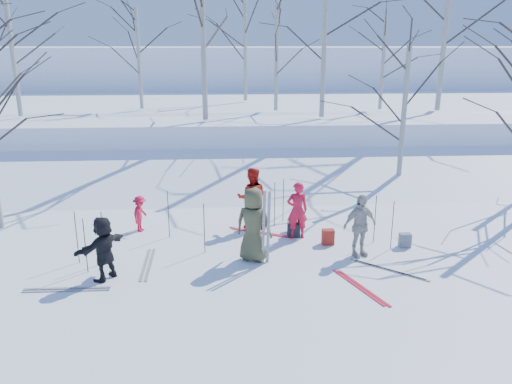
{
  "coord_description": "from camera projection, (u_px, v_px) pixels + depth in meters",
  "views": [
    {
      "loc": [
        -0.8,
        -11.67,
        5.21
      ],
      "look_at": [
        0.0,
        1.5,
        1.3
      ],
      "focal_mm": 35.0,
      "sensor_mm": 36.0,
      "label": 1
    }
  ],
  "objects": [
    {
      "name": "ski_pair_a",
      "position": [
        67.0,
        289.0,
        11.02
      ],
      "size": [
        0.23,
        1.9,
        0.02
      ],
      "primitive_type": null,
      "rotation": [
        0.0,
        0.0,
        1.56
      ],
      "color": "silver",
      "rests_on": "ground"
    },
    {
      "name": "ski_pole_c",
      "position": [
        204.0,
        228.0,
        12.81
      ],
      "size": [
        0.02,
        0.02,
        1.34
      ],
      "primitive_type": "cylinder",
      "color": "black",
      "rests_on": "ground"
    },
    {
      "name": "ski_pair_c",
      "position": [
        360.0,
        287.0,
        11.12
      ],
      "size": [
        1.49,
        2.04,
        0.02
      ],
      "primitive_type": null,
      "rotation": [
        0.0,
        0.0,
        0.37
      ],
      "color": "red",
      "rests_on": "ground"
    },
    {
      "name": "ski_pole_i",
      "position": [
        375.0,
        219.0,
        13.51
      ],
      "size": [
        0.02,
        0.02,
        1.34
      ],
      "primitive_type": "cylinder",
      "color": "black",
      "rests_on": "ground"
    },
    {
      "name": "skier_red_north",
      "position": [
        297.0,
        210.0,
        13.78
      ],
      "size": [
        0.61,
        0.42,
        1.62
      ],
      "primitive_type": "imported",
      "rotation": [
        0.0,
        0.0,
        3.19
      ],
      "color": "red",
      "rests_on": "ground"
    },
    {
      "name": "skier_olive_center",
      "position": [
        253.0,
        225.0,
        12.3
      ],
      "size": [
        1.08,
        0.91,
        1.88
      ],
      "primitive_type": "imported",
      "rotation": [
        0.0,
        0.0,
        2.73
      ],
      "color": "#47472A",
      "rests_on": "ground"
    },
    {
      "name": "backpack_dark",
      "position": [
        294.0,
        230.0,
        14.03
      ],
      "size": [
        0.34,
        0.24,
        0.4
      ],
      "primitive_type": "cube",
      "color": "black",
      "rests_on": "ground"
    },
    {
      "name": "ski_pole_f",
      "position": [
        85.0,
        246.0,
        11.7
      ],
      "size": [
        0.02,
        0.02,
        1.34
      ],
      "primitive_type": "cylinder",
      "color": "black",
      "rests_on": "ground"
    },
    {
      "name": "dog",
      "position": [
        295.0,
        223.0,
        14.33
      ],
      "size": [
        0.46,
        0.71,
        0.55
      ],
      "primitive_type": "imported",
      "rotation": [
        0.0,
        0.0,
        3.41
      ],
      "color": "black",
      "rests_on": "ground"
    },
    {
      "name": "ski_pole_b",
      "position": [
        392.0,
        225.0,
        13.02
      ],
      "size": [
        0.02,
        0.02,
        1.34
      ],
      "primitive_type": "cylinder",
      "color": "black",
      "rests_on": "ground"
    },
    {
      "name": "ski_pole_a",
      "position": [
        283.0,
        200.0,
        15.12
      ],
      "size": [
        0.02,
        0.02,
        1.34
      ],
      "primitive_type": "cylinder",
      "color": "black",
      "rests_on": "ground"
    },
    {
      "name": "ski_pair_b",
      "position": [
        260.0,
        233.0,
        14.36
      ],
      "size": [
        1.73,
        2.06,
        0.02
      ],
      "primitive_type": null,
      "rotation": [
        0.0,
        0.0,
        1.1
      ],
      "color": "red",
      "rests_on": "ground"
    },
    {
      "name": "upright_ski_left",
      "position": [
        264.0,
        228.0,
        12.06
      ],
      "size": [
        0.11,
        0.17,
        1.9
      ],
      "primitive_type": "cube",
      "rotation": [
        0.07,
        0.0,
        0.3
      ],
      "color": "silver",
      "rests_on": "ground"
    },
    {
      "name": "upright_ski_right",
      "position": [
        268.0,
        228.0,
        12.08
      ],
      "size": [
        0.1,
        0.23,
        1.89
      ],
      "primitive_type": "cube",
      "rotation": [
        0.1,
        0.0,
        0.12
      ],
      "color": "silver",
      "rests_on": "ground"
    },
    {
      "name": "ski_pole_h",
      "position": [
        103.0,
        238.0,
        12.19
      ],
      "size": [
        0.02,
        0.02,
        1.34
      ],
      "primitive_type": "cylinder",
      "color": "black",
      "rests_on": "ground"
    },
    {
      "name": "ski_pole_d",
      "position": [
        77.0,
        237.0,
        12.21
      ],
      "size": [
        0.02,
        0.02,
        1.34
      ],
      "primitive_type": "cylinder",
      "color": "black",
      "rests_on": "ground"
    },
    {
      "name": "ski_pair_d",
      "position": [
        389.0,
        270.0,
        11.98
      ],
      "size": [
        2.08,
        2.1,
        0.02
      ],
      "primitive_type": null,
      "rotation": [
        0.0,
        0.0,
        0.86
      ],
      "color": "silver",
      "rests_on": "ground"
    },
    {
      "name": "ski_pole_e",
      "position": [
        275.0,
        204.0,
        14.76
      ],
      "size": [
        0.02,
        0.02,
        1.34
      ],
      "primitive_type": "cylinder",
      "color": "black",
      "rests_on": "ground"
    },
    {
      "name": "skier_red_seated",
      "position": [
        140.0,
        214.0,
        14.37
      ],
      "size": [
        0.55,
        0.76,
        1.06
      ],
      "primitive_type": "imported",
      "rotation": [
        0.0,
        0.0,
        1.32
      ],
      "color": "red",
      "rests_on": "ground"
    },
    {
      "name": "birch_plateau_c",
      "position": [
        139.0,
        59.0,
        23.78
      ],
      "size": [
        3.89,
        3.89,
        4.71
      ],
      "primitive_type": null,
      "color": "silver",
      "rests_on": "snow_plateau"
    },
    {
      "name": "backpack_red",
      "position": [
        328.0,
        237.0,
        13.49
      ],
      "size": [
        0.32,
        0.22,
        0.42
      ],
      "primitive_type": "cube",
      "color": "maroon",
      "rests_on": "ground"
    },
    {
      "name": "birch_plateau_h",
      "position": [
        324.0,
        36.0,
        20.68
      ],
      "size": [
        5.28,
        5.28,
        6.69
      ],
      "primitive_type": null,
      "color": "silver",
      "rests_on": "snow_plateau"
    },
    {
      "name": "ground",
      "position": [
        260.0,
        258.0,
        12.69
      ],
      "size": [
        120.0,
        120.0,
        0.0
      ],
      "primitive_type": "plane",
      "color": "white",
      "rests_on": "ground"
    },
    {
      "name": "birch_plateau_e",
      "position": [
        245.0,
        44.0,
        27.16
      ],
      "size": [
        4.83,
        4.83,
        6.04
      ],
      "primitive_type": null,
      "color": "silver",
      "rests_on": "snow_plateau"
    },
    {
      "name": "birch_plateau_f",
      "position": [
        11.0,
        43.0,
        20.99
      ],
      "size": [
        4.92,
        4.92,
        6.18
      ],
      "primitive_type": null,
      "color": "silver",
      "rests_on": "snow_plateau"
    },
    {
      "name": "birch_plateau_a",
      "position": [
        276.0,
        59.0,
        23.07
      ],
      "size": [
        3.91,
        3.91,
        4.73
      ],
      "primitive_type": null,
      "color": "silver",
      "rests_on": "snow_plateau"
    },
    {
      "name": "birch_plateau_i",
      "position": [
        203.0,
        19.0,
        19.78
      ],
      "size": [
        6.18,
        6.18,
        7.97
      ],
      "primitive_type": null,
      "color": "silver",
      "rests_on": "snow_plateau"
    },
    {
      "name": "ski_pair_e",
      "position": [
        148.0,
        264.0,
        12.28
      ],
      "size": [
        0.31,
        1.91,
        0.02
      ],
      "primitive_type": null,
      "rotation": [
        0.0,
        0.0,
        0.03
      ],
      "color": "silver",
      "rests_on": "ground"
    },
    {
      "name": "birch_edge_e",
      "position": [
        403.0,
        120.0,
        17.98
      ],
      "size": [
        4.23,
        4.23,
        5.19
      ],
      "primitive_type": null,
      "color": "silver",
      "rests_on": "ground"
    },
    {
      "name": "birch_plateau_d",
      "position": [
        447.0,
        16.0,
        22.58
      ],
      "size": [
        6.57,
        6.57,
        8.52
      ],
      "primitive_type": null,
      "color": "silver",
      "rests_on": "snow_plateau"
    },
    {
      "name": "snow_ramp",
      "position": [
        247.0,
        180.0,
        19.35
      ],
      "size": [
        70.0,
        9.49,
        4.12
      ],
      "primitive_type": "cube",
      "rotation": [
        0.3,
        0.0,
        0.0
      ],
      "color": "white",
      "rests_on": "ground"
    },
    {
      "name": "ski_pole_g",
      "position": [
        168.0,
        214.0,
        13.86
      ],
      "size": [
        0.02,
        0.02,
        1.34
      ],
      "primitive_type": "cylinder",
      "color": "black",
      "rests_on": "ground"
    },
    {
      "name": "snow_plateau",
      "position": [
        240.0,
        121.0,
        28.68
      ],
      "size": [
        70.0,
        18.0,
        2.2
      ],
      "primitive_type": "cube",
      "color": "white",
      "rests_on": "ground"
    },
    {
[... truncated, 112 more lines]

